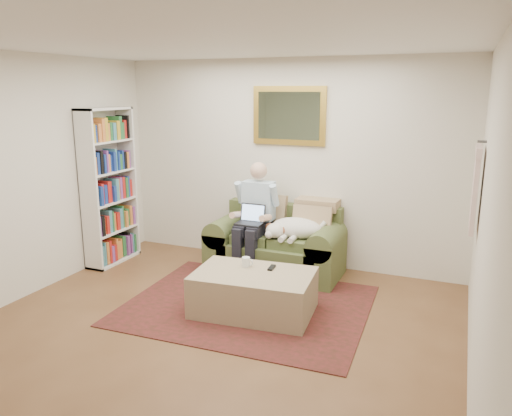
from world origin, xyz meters
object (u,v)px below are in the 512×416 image
Objects in this scene: ottoman at (254,293)px; seated_man at (253,220)px; sleeping_dog at (297,228)px; laptop at (251,218)px; coffee_mug at (246,262)px; sofa at (276,250)px; bookshelf at (109,187)px.

seated_man is at bearing 113.35° from ottoman.
sleeping_dog reaches higher than ottoman.
laptop is 3.14× the size of coffee_mug.
ottoman is at bearing -80.18° from sofa.
ottoman is (0.45, -0.97, -0.50)m from laptop.
laptop reaches higher than sofa.
sleeping_dog is at bearing 8.82° from bookshelf.
seated_man is 0.07m from laptop.
seated_man reaches higher than coffee_mug.
sofa is 0.54m from laptop.
sofa is 0.81× the size of bookshelf.
laptop is (-0.24, -0.21, 0.43)m from sofa.
sofa is at bearing 12.13° from bookshelf.
seated_man is at bearing 9.30° from bookshelf.
coffee_mug is (-0.14, 0.13, 0.26)m from ottoman.
bookshelf reaches higher than ottoman.
sofa is 1.20m from ottoman.
seated_man reaches higher than sofa.
bookshelf reaches higher than laptop.
sofa is 1.37× the size of ottoman.
bookshelf reaches higher than sofa.
sofa is at bearing 41.02° from laptop.
sleeping_dog is (0.29, -0.08, 0.34)m from sofa.
seated_man is 1.15× the size of ottoman.
bookshelf is (-2.33, 0.73, 0.79)m from ottoman.
seated_man is at bearing 90.00° from laptop.
laptop is 0.56m from sleeping_dog.
seated_man reaches higher than ottoman.
bookshelf is at bearing 164.77° from coffee_mug.
coffee_mug is at bearing -70.13° from laptop.
sofa is at bearing 93.32° from coffee_mug.
ottoman is at bearing -94.41° from sleeping_dog.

